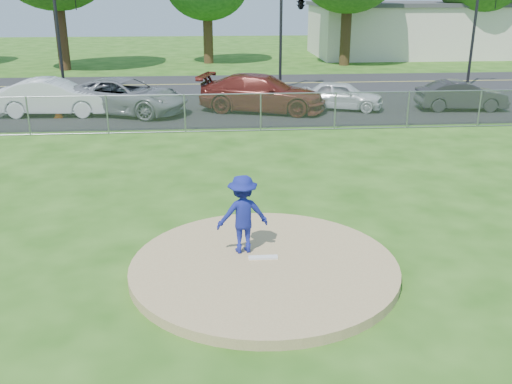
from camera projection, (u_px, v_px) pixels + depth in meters
The scene contains 17 objects.
ground at pixel (238, 144), 20.93m from camera, with size 120.00×120.00×0.00m, color #225011.
pitchers_mound at pixel (264, 267), 11.52m from camera, with size 5.40×5.40×0.20m, color tan.
pitching_rubber at pixel (263, 257), 11.67m from camera, with size 0.60×0.15×0.04m, color white.
chain_link_fence at pixel (236, 113), 22.56m from camera, with size 40.00×0.06×1.50m, color gray.
parking_lot at pixel (231, 109), 27.03m from camera, with size 50.00×8.00×0.01m, color black.
street at pixel (226, 84), 34.06m from camera, with size 60.00×7.00×0.01m, color black.
commercial_building at pixel (411, 29), 47.69m from camera, with size 16.40×9.40×4.30m.
traffic_signal_left at pixel (62, 29), 30.38m from camera, with size 1.28×0.20×5.60m.
traffic_signal_center at pixel (299, 3), 30.93m from camera, with size 1.42×2.48×5.60m.
traffic_signal_right at pixel (478, 26), 32.14m from camera, with size 1.28×0.20×5.60m.
pitcher at pixel (243, 214), 11.72m from camera, with size 1.07×0.62×1.66m, color navy.
traffic_cone at pixel (58, 110), 25.10m from camera, with size 0.36×0.36×0.70m, color #EC570C.
parked_car_white at pixel (54, 97), 25.45m from camera, with size 1.71×4.91×1.62m, color silver.
parked_car_gray at pixel (125, 96), 25.73m from camera, with size 2.63×5.71×1.59m, color gray.
parked_car_darkred at pixel (262, 93), 26.20m from camera, with size 2.36×5.80×1.68m, color #5C1C17.
parked_car_pearl at pixel (341, 95), 26.72m from camera, with size 1.55×3.86×1.32m, color silver.
parked_car_charcoal at pixel (461, 95), 26.59m from camera, with size 1.42×4.07×1.34m, color #262629.
Camera 1 is at (-1.00, -10.28, 5.43)m, focal length 40.00 mm.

